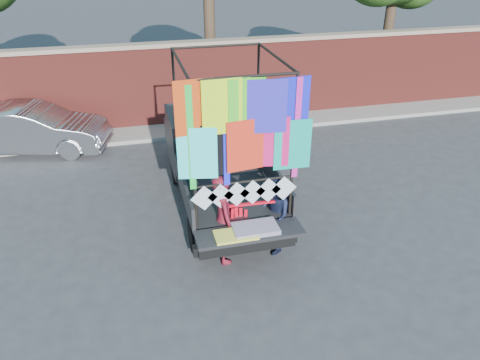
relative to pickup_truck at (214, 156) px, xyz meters
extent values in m
plane|color=#38383A|center=(0.05, -2.40, -0.90)|extent=(90.00, 90.00, 0.00)
cube|color=maroon|center=(0.05, 4.60, 0.35)|extent=(30.00, 0.35, 2.50)
cube|color=gray|center=(0.05, 4.60, 1.65)|extent=(30.00, 0.45, 0.12)
cube|color=gray|center=(0.05, 3.90, -0.84)|extent=(30.00, 1.20, 0.12)
cylinder|color=#38281C|center=(1.05, 5.80, 1.83)|extent=(0.36, 0.36, 5.46)
cylinder|color=#38281C|center=(7.55, 5.80, 1.37)|extent=(0.36, 0.36, 4.55)
cylinder|color=black|center=(-0.83, 0.64, -0.55)|extent=(0.23, 0.70, 0.70)
cylinder|color=black|center=(-0.83, -2.23, -0.55)|extent=(0.23, 0.70, 0.70)
cylinder|color=black|center=(0.83, 0.64, -0.55)|extent=(0.23, 0.70, 0.70)
cylinder|color=black|center=(0.83, -2.23, -0.55)|extent=(0.23, 0.70, 0.70)
cube|color=black|center=(0.00, -0.85, -0.37)|extent=(1.81, 4.47, 0.32)
cube|color=black|center=(0.00, -1.65, -0.07)|extent=(1.92, 2.45, 0.11)
cube|color=black|center=(-0.94, -1.65, 0.16)|extent=(0.06, 2.45, 0.48)
cube|color=black|center=(0.94, -1.65, 0.16)|extent=(0.06, 2.45, 0.48)
cube|color=black|center=(0.00, -0.44, 0.16)|extent=(1.92, 0.06, 0.48)
cube|color=black|center=(0.00, 0.59, 0.21)|extent=(1.92, 1.70, 1.33)
cube|color=#8C9EAD|center=(0.00, 0.11, 0.64)|extent=(1.70, 0.06, 0.59)
cube|color=#8C9EAD|center=(0.00, 1.39, 0.43)|extent=(1.70, 0.11, 0.75)
cube|color=black|center=(0.00, 1.76, -0.05)|extent=(1.86, 0.96, 0.59)
cube|color=black|center=(0.00, -3.14, -0.05)|extent=(1.92, 0.59, 0.06)
cube|color=black|center=(0.00, -2.89, -0.46)|extent=(1.97, 0.16, 0.19)
cylinder|color=black|center=(-0.87, -2.76, 1.31)|extent=(0.05, 0.05, 2.66)
cylinder|color=black|center=(-0.87, -0.53, 1.31)|extent=(0.05, 0.05, 2.66)
cylinder|color=black|center=(0.87, -2.76, 1.31)|extent=(0.05, 0.05, 2.66)
cylinder|color=black|center=(0.87, -0.53, 1.31)|extent=(0.05, 0.05, 2.66)
cylinder|color=black|center=(0.00, -2.76, 2.64)|extent=(1.81, 0.05, 0.05)
cylinder|color=black|center=(0.00, -0.53, 2.64)|extent=(1.81, 0.05, 0.05)
cylinder|color=black|center=(-0.87, -1.65, 2.64)|extent=(0.05, 2.29, 0.05)
cylinder|color=black|center=(0.87, -1.65, 2.64)|extent=(0.05, 2.29, 0.05)
cylinder|color=black|center=(0.00, -2.76, 0.78)|extent=(1.81, 0.04, 0.04)
cube|color=#DC4312|center=(-0.80, -2.79, 2.16)|extent=(0.66, 0.02, 0.91)
cube|color=#CDFC1A|center=(-0.40, -2.83, 2.16)|extent=(0.66, 0.02, 0.91)
cube|color=#48D826|center=(0.00, -2.79, 2.16)|extent=(0.66, 0.02, 0.91)
cube|color=#2F28C9|center=(0.40, -2.83, 2.16)|extent=(0.66, 0.02, 0.91)
cube|color=#191FE8|center=(0.80, -2.79, 2.16)|extent=(0.66, 0.02, 0.91)
cube|color=#35F6FF|center=(-0.80, -2.83, 1.47)|extent=(0.66, 0.02, 0.91)
cube|color=black|center=(-0.40, -2.79, 1.47)|extent=(0.66, 0.02, 0.91)
cube|color=red|center=(0.00, -2.83, 1.47)|extent=(0.66, 0.02, 0.91)
cube|color=#E31969|center=(0.40, -2.79, 1.47)|extent=(0.66, 0.02, 0.91)
cube|color=#0CAD96|center=(0.80, -2.83, 1.47)|extent=(0.66, 0.02, 0.91)
cube|color=green|center=(-0.91, -2.81, 1.68)|extent=(0.11, 0.01, 1.81)
cube|color=#D7239A|center=(0.91, -2.81, 1.68)|extent=(0.11, 0.01, 1.81)
cube|color=#1B25FB|center=(-0.32, -2.81, 1.68)|extent=(0.11, 0.01, 1.81)
cube|color=white|center=(-0.72, -2.80, 0.57)|extent=(0.48, 0.01, 0.48)
cube|color=white|center=(-0.43, -2.80, 0.57)|extent=(0.48, 0.01, 0.48)
cube|color=white|center=(-0.14, -2.80, 0.57)|extent=(0.48, 0.01, 0.48)
cube|color=white|center=(0.14, -2.80, 0.57)|extent=(0.48, 0.01, 0.48)
cube|color=white|center=(0.43, -2.80, 0.57)|extent=(0.48, 0.01, 0.48)
cube|color=white|center=(0.72, -2.80, 0.57)|extent=(0.48, 0.01, 0.48)
cube|color=red|center=(0.11, -3.14, 0.02)|extent=(0.80, 0.48, 0.09)
cube|color=#E6E749|center=(-0.27, -3.21, 0.00)|extent=(0.75, 0.43, 0.04)
imported|color=#A4A5AB|center=(-4.47, 3.48, -0.24)|extent=(4.27, 2.32, 1.33)
imported|color=maroon|center=(-0.36, -2.64, -0.02)|extent=(0.45, 0.66, 1.78)
imported|color=#161D38|center=(0.60, -2.60, -0.11)|extent=(0.62, 0.78, 1.59)
cube|color=red|center=(0.12, -2.62, 0.22)|extent=(1.00, 0.10, 0.04)
cube|color=red|center=(-0.19, -2.64, -0.10)|extent=(0.06, 0.02, 0.58)
cube|color=red|center=(-0.11, -2.64, -0.12)|extent=(0.06, 0.02, 0.58)
cube|color=red|center=(-0.03, -2.64, -0.14)|extent=(0.06, 0.02, 0.58)
cube|color=red|center=(0.06, -2.64, -0.16)|extent=(0.06, 0.02, 0.58)
camera|label=1|loc=(-1.82, -9.71, 4.66)|focal=35.00mm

